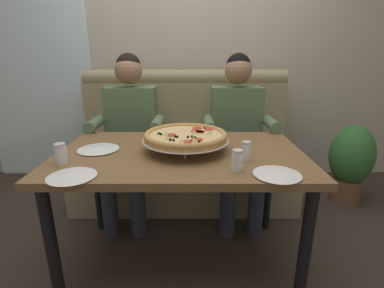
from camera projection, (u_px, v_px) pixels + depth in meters
The scene contains 16 objects.
ground_plane at pixel (183, 258), 1.82m from camera, with size 16.00×16.00×0.00m, color #382D26.
back_wall_with_window at pixel (187, 40), 2.79m from camera, with size 6.00×0.12×2.80m, color #BCB29E.
window_panel at pixel (33, 40), 2.73m from camera, with size 1.10×0.02×2.80m, color white.
booth_bench at pixel (186, 154), 2.55m from camera, with size 1.87×0.78×1.13m.
dining_table at pixel (182, 165), 1.63m from camera, with size 1.39×0.84×0.73m.
diner_left at pixel (131, 128), 2.21m from camera, with size 0.54×0.64×1.27m.
diner_right at pixel (238, 128), 2.20m from camera, with size 0.54×0.64×1.27m.
pizza at pixel (187, 136), 1.59m from camera, with size 0.49×0.49×0.12m.
shaker_pepper_flakes at pixel (238, 162), 1.32m from camera, with size 0.05×0.05×0.10m.
shaker_oregano at pixel (247, 152), 1.46m from camera, with size 0.05×0.05×0.10m.
shaker_parmesan at pixel (62, 155), 1.41m from camera, with size 0.06×0.06×0.10m.
plate_near_left at pixel (100, 148), 1.63m from camera, with size 0.24×0.24×0.02m.
plate_near_right at pixel (73, 175), 1.26m from camera, with size 0.22×0.22×0.02m.
plate_far_side at pixel (278, 173), 1.28m from camera, with size 0.22×0.22×0.02m.
patio_chair at pixel (71, 112), 3.78m from camera, with size 0.42×0.42×0.86m.
potted_plant at pixel (352, 161), 2.42m from camera, with size 0.36×0.36×0.70m.
Camera 1 is at (0.07, -1.51, 1.26)m, focal length 26.32 mm.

